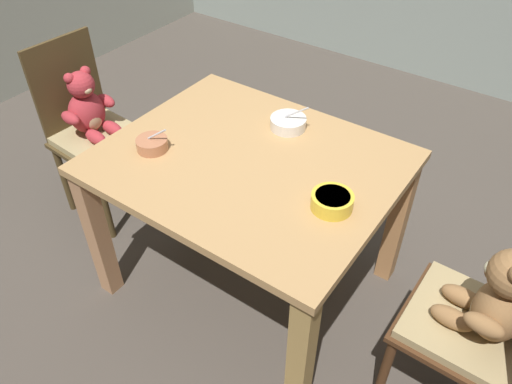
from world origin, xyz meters
name	(u,v)px	position (x,y,z in m)	size (l,w,h in m)	color
ground_plane	(250,282)	(0.00, 0.00, -0.02)	(5.20, 5.20, 0.04)	#4A423A
dining_table	(249,184)	(0.00, 0.00, 0.62)	(1.15, 0.95, 0.74)	tan
teddy_chair_near_right	(488,314)	(0.99, -0.03, 0.56)	(0.42, 0.42, 0.91)	#482A16
teddy_chair_near_left	(92,122)	(-1.00, 0.01, 0.54)	(0.44, 0.43, 0.95)	#49381E
porridge_bowl_yellow_near_right	(332,201)	(0.40, -0.06, 0.77)	(0.15, 0.15, 0.06)	yellow
porridge_bowl_terracotta_near_left	(152,144)	(-0.36, -0.17, 0.77)	(0.14, 0.13, 0.11)	#B6714E
porridge_bowl_white_far_center	(288,123)	(0.01, 0.28, 0.77)	(0.16, 0.15, 0.12)	silver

